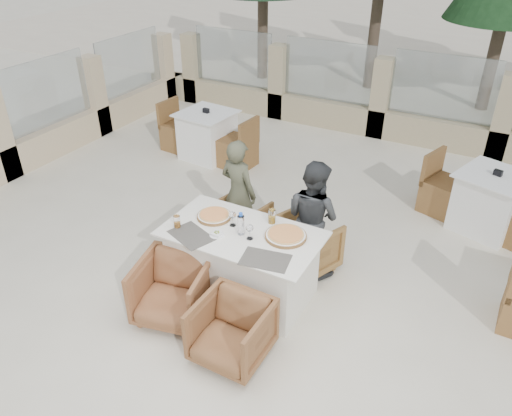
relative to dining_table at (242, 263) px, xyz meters
The scene contains 23 objects.
ground 0.40m from the dining_table, 94.61° to the left, with size 80.00×80.00×0.00m, color beige.
sand_patch 14.12m from the dining_table, 90.04° to the left, with size 30.00×16.00×0.01m, color beige.
perimeter_wall_far 4.93m from the dining_table, 90.11° to the left, with size 10.00×0.34×1.60m, color tan, non-canonical shape.
perimeter_wall_left 4.81m from the dining_table, 160.28° to the left, with size 0.34×7.00×1.60m, color beige, non-canonical shape.
dining_table is the anchor object (origin of this frame).
placemat_near_left 0.64m from the dining_table, 145.61° to the right, with size 0.45×0.30×0.00m, color #514D45.
placemat_near_right 0.64m from the dining_table, 34.63° to the right, with size 0.45×0.30×0.00m, color #544F48.
pizza_left 0.58m from the dining_table, 164.67° to the left, with size 0.36×0.36×0.05m, color #E8581F.
pizza_right 0.61m from the dining_table, 17.58° to the left, with size 0.42×0.42×0.05m, color #D3521C.
water_bottle 0.51m from the dining_table, 79.75° to the right, with size 0.07×0.07×0.25m, color #BDDAF8.
wine_glass_centre 0.50m from the dining_table, 154.11° to the left, with size 0.08×0.08×0.18m, color white, non-canonical shape.
wine_glass_near 0.50m from the dining_table, 24.06° to the right, with size 0.08×0.08×0.18m, color white, non-canonical shape.
beer_glass_left 0.81m from the dining_table, 160.11° to the right, with size 0.07×0.07×0.13m, color orange.
beer_glass_right 0.59m from the dining_table, 59.91° to the left, with size 0.08×0.08×0.15m, color gold.
olive_dish 0.48m from the dining_table, 141.03° to the right, with size 0.11×0.11×0.04m, color white, non-canonical shape.
armchair_far_left 1.03m from the dining_table, 120.26° to the left, with size 0.57×0.59×0.53m, color brown.
armchair_far_right 0.80m from the dining_table, 61.20° to the left, with size 0.67×0.69×0.63m, color brown.
armchair_near_left 0.77m from the dining_table, 124.07° to the right, with size 0.69×0.71×0.65m, color brown.
armchair_near_right 0.90m from the dining_table, 66.53° to the right, with size 0.64×0.66×0.60m, color brown.
diner_left 1.04m from the dining_table, 122.10° to the left, with size 0.49×0.32×1.34m, color #50523C.
diner_right 0.93m from the dining_table, 58.89° to the left, with size 0.65×0.51×1.34m, color #323537.
bg_table_a 3.48m from the dining_table, 129.21° to the left, with size 1.64×0.82×0.77m, color white, non-canonical shape.
bg_table_b 3.33m from the dining_table, 50.43° to the left, with size 1.64×0.82×0.77m, color white, non-canonical shape.
Camera 1 is at (2.11, -3.71, 3.57)m, focal length 35.00 mm.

